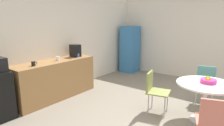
{
  "coord_description": "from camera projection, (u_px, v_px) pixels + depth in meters",
  "views": [
    {
      "loc": [
        -3.35,
        -1.14,
        1.83
      ],
      "look_at": [
        -0.16,
        1.29,
        0.95
      ],
      "focal_mm": 31.32,
      "sensor_mm": 36.0,
      "label": 1
    }
  ],
  "objects": [
    {
      "name": "ground_plane",
      "position": [
        172.0,
        120.0,
        3.67
      ],
      "size": [
        6.0,
        6.0,
        0.0
      ],
      "primitive_type": "plane",
      "color": "gray"
    },
    {
      "name": "chair_coral",
      "position": [
        213.0,
        119.0,
        2.66
      ],
      "size": [
        0.53,
        0.53,
        0.83
      ],
      "color": "silver",
      "rests_on": "ground_plane"
    },
    {
      "name": "coffee_maker",
      "position": [
        75.0,
        51.0,
        5.05
      ],
      "size": [
        0.2,
        0.24,
        0.32
      ],
      "primitive_type": "cube",
      "color": "black",
      "rests_on": "counter_block"
    },
    {
      "name": "mug_white",
      "position": [
        33.0,
        64.0,
        4.05
      ],
      "size": [
        0.13,
        0.08,
        0.09
      ],
      "color": "black",
      "rests_on": "counter_block"
    },
    {
      "name": "round_table",
      "position": [
        205.0,
        91.0,
        3.5
      ],
      "size": [
        1.01,
        1.01,
        0.73
      ],
      "color": "silver",
      "rests_on": "ground_plane"
    },
    {
      "name": "wall_back",
      "position": [
        64.0,
        41.0,
        5.17
      ],
      "size": [
        6.0,
        0.1,
        2.6
      ],
      "primitive_type": "cube",
      "color": "silver",
      "rests_on": "ground_plane"
    },
    {
      "name": "chair_teal",
      "position": [
        206.0,
        81.0,
        4.32
      ],
      "size": [
        0.49,
        0.49,
        0.83
      ],
      "color": "silver",
      "rests_on": "ground_plane"
    },
    {
      "name": "mug_red",
      "position": [
        78.0,
        55.0,
        5.01
      ],
      "size": [
        0.13,
        0.08,
        0.09
      ],
      "color": "#3F66BF",
      "rests_on": "counter_block"
    },
    {
      "name": "mug_green",
      "position": [
        58.0,
        58.0,
        4.6
      ],
      "size": [
        0.13,
        0.08,
        0.09
      ],
      "color": "white",
      "rests_on": "counter_block"
    },
    {
      "name": "fruit_bowl",
      "position": [
        208.0,
        80.0,
        3.48
      ],
      "size": [
        0.27,
        0.27,
        0.13
      ],
      "color": "#D8338C",
      "rests_on": "round_table"
    },
    {
      "name": "chair_olive",
      "position": [
        154.0,
        87.0,
        3.89
      ],
      "size": [
        0.5,
        0.5,
        0.83
      ],
      "color": "silver",
      "rests_on": "ground_plane"
    },
    {
      "name": "locker_cabinet",
      "position": [
        130.0,
        49.0,
        6.98
      ],
      "size": [
        0.6,
        0.5,
        1.63
      ],
      "primitive_type": "cube",
      "color": "#3372B2",
      "rests_on": "ground_plane"
    },
    {
      "name": "wall_side_right",
      "position": [
        212.0,
        39.0,
        5.72
      ],
      "size": [
        0.1,
        6.0,
        2.6
      ],
      "primitive_type": "cube",
      "color": "silver",
      "rests_on": "ground_plane"
    },
    {
      "name": "counter_block",
      "position": [
        55.0,
        79.0,
        4.66
      ],
      "size": [
        2.03,
        0.6,
        0.9
      ],
      "primitive_type": "cube",
      "color": "#9E7042",
      "rests_on": "ground_plane"
    }
  ]
}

